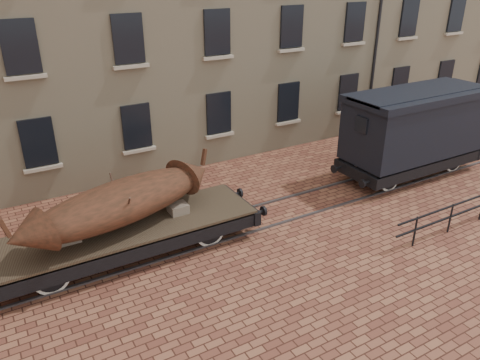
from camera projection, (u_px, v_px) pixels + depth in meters
ground at (262, 217)px, 15.80m from camera, size 90.00×90.00×0.00m
rail_track at (262, 216)px, 15.79m from camera, size 30.00×1.52×0.06m
flatcar_wagon at (128, 232)px, 13.39m from camera, size 8.38×2.27×1.26m
iron_boat at (121, 202)px, 12.94m from camera, size 6.28×3.15×1.53m
goods_van at (416, 124)px, 18.09m from camera, size 6.66×2.43×3.44m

